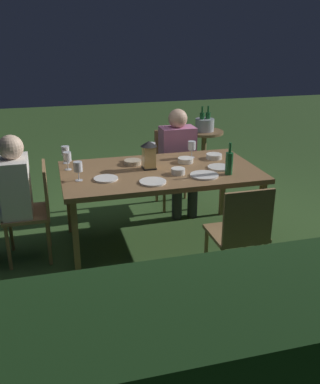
{
  "coord_description": "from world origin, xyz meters",
  "views": [
    {
      "loc": [
        0.98,
        3.66,
        1.99
      ],
      "look_at": [
        0.0,
        0.0,
        0.52
      ],
      "focal_mm": 40.22,
      "sensor_mm": 36.0,
      "label": 1
    }
  ],
  "objects_px": {
    "person_in_cream": "(9,194)",
    "bowl_salad": "(178,171)",
    "wine_glass_e": "(65,151)",
    "lantern_centerpiece": "(149,153)",
    "bowl_bread": "(214,156)",
    "side_table": "(204,145)",
    "person_in_pink": "(179,156)",
    "plate_b": "(106,179)",
    "wine_glass_c": "(152,148)",
    "plate_d": "(219,167)",
    "wine_glass_b": "(78,168)",
    "wine_glass_d": "(67,158)",
    "ice_bucket": "(205,124)",
    "dining_table": "(160,175)",
    "bowl_dip": "(186,160)",
    "chair_side_left_a": "(174,164)",
    "plate_a": "(153,182)",
    "plate_c": "(204,175)",
    "chair_head_far": "(34,208)",
    "wine_glass_a": "(192,146)",
    "bowl_olives": "(133,162)",
    "chair_side_right_a": "(240,232)"
  },
  "relations": [
    {
      "from": "bowl_olives",
      "to": "ice_bucket",
      "type": "height_order",
      "value": "ice_bucket"
    },
    {
      "from": "lantern_centerpiece",
      "to": "wine_glass_e",
      "type": "bearing_deg",
      "value": -26.72
    },
    {
      "from": "person_in_cream",
      "to": "bowl_salad",
      "type": "height_order",
      "value": "person_in_cream"
    },
    {
      "from": "chair_head_far",
      "to": "person_in_cream",
      "type": "bearing_deg",
      "value": 0.0
    },
    {
      "from": "chair_head_far",
      "to": "wine_glass_d",
      "type": "height_order",
      "value": "wine_glass_d"
    },
    {
      "from": "chair_side_left_a",
      "to": "plate_c",
      "type": "height_order",
      "value": "chair_side_left_a"
    },
    {
      "from": "bowl_salad",
      "to": "bowl_bread",
      "type": "bearing_deg",
      "value": -143.29
    },
    {
      "from": "plate_d",
      "to": "wine_glass_b",
      "type": "bearing_deg",
      "value": 0.45
    },
    {
      "from": "plate_a",
      "to": "bowl_bread",
      "type": "xyz_separation_m",
      "value": [
        -0.76,
        -0.53,
        0.02
      ]
    },
    {
      "from": "bowl_olives",
      "to": "wine_glass_d",
      "type": "bearing_deg",
      "value": 0.79
    },
    {
      "from": "wine_glass_a",
      "to": "person_in_cream",
      "type": "bearing_deg",
      "value": 9.61
    },
    {
      "from": "person_in_pink",
      "to": "ice_bucket",
      "type": "xyz_separation_m",
      "value": [
        -0.72,
        -1.14,
        0.09
      ]
    },
    {
      "from": "person_in_cream",
      "to": "wine_glass_d",
      "type": "bearing_deg",
      "value": -157.14
    },
    {
      "from": "chair_side_right_a",
      "to": "bowl_bread",
      "type": "relative_size",
      "value": 5.52
    },
    {
      "from": "chair_side_left_a",
      "to": "dining_table",
      "type": "bearing_deg",
      "value": 65.79
    },
    {
      "from": "plate_a",
      "to": "bowl_salad",
      "type": "xyz_separation_m",
      "value": [
        -0.28,
        -0.16,
        0.02
      ]
    },
    {
      "from": "chair_head_far",
      "to": "plate_c",
      "type": "relative_size",
      "value": 3.43
    },
    {
      "from": "wine_glass_a",
      "to": "plate_a",
      "type": "bearing_deg",
      "value": 47.97
    },
    {
      "from": "chair_side_right_a",
      "to": "wine_glass_c",
      "type": "distance_m",
      "value": 1.37
    },
    {
      "from": "plate_c",
      "to": "ice_bucket",
      "type": "bearing_deg",
      "value": -110.6
    },
    {
      "from": "wine_glass_a",
      "to": "bowl_dip",
      "type": "distance_m",
      "value": 0.21
    },
    {
      "from": "wine_glass_c",
      "to": "wine_glass_e",
      "type": "xyz_separation_m",
      "value": [
        0.83,
        -0.08,
        0.0
      ]
    },
    {
      "from": "dining_table",
      "to": "wine_glass_c",
      "type": "bearing_deg",
      "value": -91.1
    },
    {
      "from": "wine_glass_d",
      "to": "plate_a",
      "type": "xyz_separation_m",
      "value": [
        -0.67,
        0.54,
        -0.11
      ]
    },
    {
      "from": "wine_glass_e",
      "to": "lantern_centerpiece",
      "type": "bearing_deg",
      "value": 153.28
    },
    {
      "from": "chair_side_right_a",
      "to": "plate_c",
      "type": "height_order",
      "value": "chair_side_right_a"
    },
    {
      "from": "dining_table",
      "to": "bowl_salad",
      "type": "xyz_separation_m",
      "value": [
        -0.13,
        0.16,
        0.08
      ]
    },
    {
      "from": "chair_head_far",
      "to": "plate_b",
      "type": "xyz_separation_m",
      "value": [
        -0.63,
        0.14,
        0.26
      ]
    },
    {
      "from": "bowl_bread",
      "to": "side_table",
      "type": "xyz_separation_m",
      "value": [
        -0.52,
        -1.64,
        -0.35
      ]
    },
    {
      "from": "plate_d",
      "to": "bowl_dip",
      "type": "height_order",
      "value": "bowl_dip"
    },
    {
      "from": "chair_head_far",
      "to": "plate_c",
      "type": "xyz_separation_m",
      "value": [
        -1.49,
        0.27,
        0.26
      ]
    },
    {
      "from": "person_in_pink",
      "to": "wine_glass_e",
      "type": "distance_m",
      "value": 1.28
    },
    {
      "from": "wine_glass_d",
      "to": "ice_bucket",
      "type": "distance_m",
      "value": 2.55
    },
    {
      "from": "dining_table",
      "to": "bowl_dip",
      "type": "height_order",
      "value": "bowl_dip"
    },
    {
      "from": "plate_b",
      "to": "bowl_olives",
      "type": "bearing_deg",
      "value": -130.23
    },
    {
      "from": "wine_glass_d",
      "to": "plate_a",
      "type": "bearing_deg",
      "value": 141.11
    },
    {
      "from": "dining_table",
      "to": "plate_a",
      "type": "bearing_deg",
      "value": 65.14
    },
    {
      "from": "wine_glass_a",
      "to": "bowl_dip",
      "type": "relative_size",
      "value": 1.12
    },
    {
      "from": "person_in_cream",
      "to": "plate_a",
      "type": "xyz_separation_m",
      "value": [
        -1.2,
        0.32,
        0.11
      ]
    },
    {
      "from": "plate_b",
      "to": "plate_d",
      "type": "bearing_deg",
      "value": -177.66
    },
    {
      "from": "wine_glass_c",
      "to": "plate_b",
      "type": "bearing_deg",
      "value": 42.55
    },
    {
      "from": "chair_side_left_a",
      "to": "bowl_salad",
      "type": "distance_m",
      "value": 1.14
    },
    {
      "from": "wine_glass_e",
      "to": "bowl_olives",
      "type": "xyz_separation_m",
      "value": [
        -0.62,
        0.2,
        -0.09
      ]
    },
    {
      "from": "wine_glass_a",
      "to": "plate_c",
      "type": "xyz_separation_m",
      "value": [
        0.08,
        0.57,
        -0.11
      ]
    },
    {
      "from": "plate_b",
      "to": "wine_glass_c",
      "type": "bearing_deg",
      "value": -137.45
    },
    {
      "from": "plate_b",
      "to": "bowl_salad",
      "type": "bearing_deg",
      "value": 178.18
    },
    {
      "from": "wine_glass_c",
      "to": "ice_bucket",
      "type": "height_order",
      "value": "ice_bucket"
    },
    {
      "from": "person_in_pink",
      "to": "plate_c",
      "type": "xyz_separation_m",
      "value": [
        0.07,
        0.98,
        0.11
      ]
    },
    {
      "from": "dining_table",
      "to": "side_table",
      "type": "height_order",
      "value": "dining_table"
    },
    {
      "from": "bowl_olives",
      "to": "ice_bucket",
      "type": "relative_size",
      "value": 0.48
    }
  ]
}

